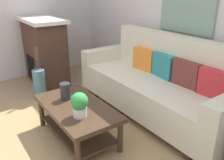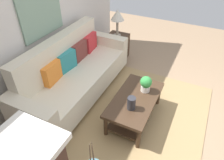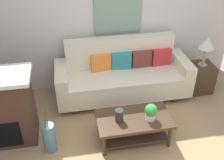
# 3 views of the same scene
# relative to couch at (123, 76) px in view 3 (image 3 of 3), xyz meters

# --- Properties ---
(wall_back) EXTENTS (4.86, 0.10, 2.70)m
(wall_back) POSITION_rel_couch_xyz_m (-0.10, 0.54, 0.92)
(wall_back) COLOR silver
(wall_back) RESTS_ON ground_plane
(area_rug) EXTENTS (2.67, 2.13, 0.01)m
(area_rug) POSITION_rel_couch_xyz_m (-0.10, -1.17, -0.43)
(area_rug) COLOR #A38456
(area_rug) RESTS_ON ground_plane
(couch) EXTENTS (2.40, 0.84, 1.08)m
(couch) POSITION_rel_couch_xyz_m (0.00, 0.00, 0.00)
(couch) COLOR beige
(couch) RESTS_ON ground_plane
(throw_pillow_orange) EXTENTS (0.37, 0.15, 0.32)m
(throw_pillow_orange) POSITION_rel_couch_xyz_m (-0.38, 0.12, 0.25)
(throw_pillow_orange) COLOR orange
(throw_pillow_orange) RESTS_ON couch
(throw_pillow_teal) EXTENTS (0.37, 0.16, 0.32)m
(throw_pillow_teal) POSITION_rel_couch_xyz_m (0.00, 0.12, 0.25)
(throw_pillow_teal) COLOR teal
(throw_pillow_teal) RESTS_ON couch
(throw_pillow_maroon) EXTENTS (0.36, 0.13, 0.32)m
(throw_pillow_maroon) POSITION_rel_couch_xyz_m (0.38, 0.12, 0.25)
(throw_pillow_maroon) COLOR brown
(throw_pillow_maroon) RESTS_ON couch
(throw_pillow_crimson) EXTENTS (0.37, 0.16, 0.32)m
(throw_pillow_crimson) POSITION_rel_couch_xyz_m (0.76, 0.12, 0.25)
(throw_pillow_crimson) COLOR red
(throw_pillow_crimson) RESTS_ON couch
(coffee_table) EXTENTS (1.10, 0.60, 0.43)m
(coffee_table) POSITION_rel_couch_xyz_m (-0.08, -1.15, -0.12)
(coffee_table) COLOR #422D1E
(coffee_table) RESTS_ON ground_plane
(tabletop_vase) EXTENTS (0.12, 0.12, 0.20)m
(tabletop_vase) POSITION_rel_couch_xyz_m (-0.31, -1.17, 0.10)
(tabletop_vase) COLOR #2D2D33
(tabletop_vase) RESTS_ON coffee_table
(potted_plant_tabletop) EXTENTS (0.18, 0.18, 0.26)m
(potted_plant_tabletop) POSITION_rel_couch_xyz_m (0.14, -1.23, 0.14)
(potted_plant_tabletop) COLOR white
(potted_plant_tabletop) RESTS_ON coffee_table
(side_table) EXTENTS (0.44, 0.44, 0.56)m
(side_table) POSITION_rel_couch_xyz_m (1.50, -0.11, -0.15)
(side_table) COLOR #422D1E
(side_table) RESTS_ON ground_plane
(table_lamp) EXTENTS (0.28, 0.28, 0.57)m
(table_lamp) POSITION_rel_couch_xyz_m (1.50, -0.11, 0.56)
(table_lamp) COLOR gray
(table_lamp) RESTS_ON side_table
(fireplace) EXTENTS (1.02, 0.58, 1.16)m
(fireplace) POSITION_rel_couch_xyz_m (-1.98, -0.79, 0.15)
(fireplace) COLOR #472D23
(fireplace) RESTS_ON ground_plane
(floor_vase) EXTENTS (0.18, 0.18, 0.49)m
(floor_vase) POSITION_rel_couch_xyz_m (-1.33, -1.16, -0.19)
(floor_vase) COLOR slate
(floor_vase) RESTS_ON ground_plane
(floor_vase_branch_a) EXTENTS (0.04, 0.04, 0.36)m
(floor_vase_branch_a) POSITION_rel_couch_xyz_m (-1.31, -1.16, 0.24)
(floor_vase_branch_a) COLOR brown
(floor_vase_branch_a) RESTS_ON floor_vase
(floor_vase_branch_b) EXTENTS (0.04, 0.02, 0.36)m
(floor_vase_branch_b) POSITION_rel_couch_xyz_m (-1.34, -1.14, 0.24)
(floor_vase_branch_b) COLOR brown
(floor_vase_branch_b) RESTS_ON floor_vase
(floor_vase_branch_c) EXTENTS (0.05, 0.04, 0.36)m
(floor_vase_branch_c) POSITION_rel_couch_xyz_m (-1.34, -1.17, 0.24)
(floor_vase_branch_c) COLOR brown
(floor_vase_branch_c) RESTS_ON floor_vase
(framed_painting) EXTENTS (0.86, 0.03, 0.82)m
(framed_painting) POSITION_rel_couch_xyz_m (0.00, 0.47, 1.06)
(framed_painting) COLOR gray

